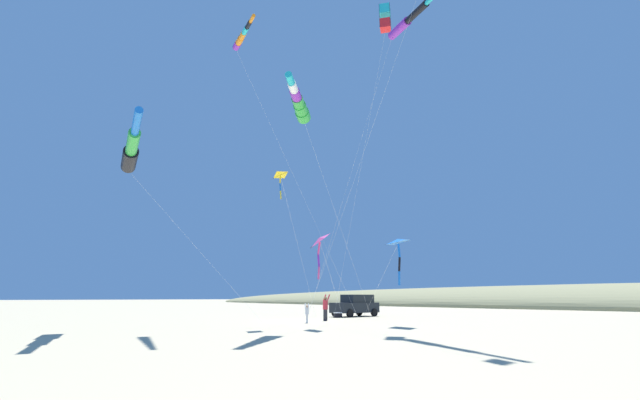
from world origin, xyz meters
The scene contains 14 objects.
ground_plane centered at (0.00, 0.00, 0.00)m, with size 600.00×600.00×0.00m, color #C6B58C.
dune_ridge_grassy centered at (-55.00, 0.00, 0.00)m, with size 28.00×240.00×7.24m, color #938E60.
parked_car centered at (-7.78, -2.93, 0.95)m, with size 4.33×2.13×1.85m.
cooler_box centered at (-5.12, -2.23, 0.21)m, with size 0.62×0.42×0.42m.
person_adult_flyer centered at (-1.42, 0.67, 1.00)m, with size 0.63×0.54×1.83m.
person_child_green_jacket centered at (1.16, 1.91, 0.68)m, with size 0.41×0.45×1.24m.
kite_windsock_striped_overhead centered at (5.17, 6.32, 12.51)m, with size 14.99×9.29×12.95m.
kite_delta_yellow_midlevel centered at (3.44, 6.00, 4.72)m, with size 9.55×8.71×5.20m.
kite_windsock_orange_high_right centered at (6.88, 2.12, 18.35)m, with size 11.54×5.23×18.97m.
kite_windsock_teal_far_right centered at (-0.52, 10.00, 18.53)m, with size 3.27×11.83×19.25m.
kite_delta_green_low_center centered at (-1.55, 7.52, 4.89)m, with size 8.27×11.60×5.24m.
kite_windsock_rainbow_low_near centered at (12.79, 1.58, 9.28)m, with size 10.89×7.29×9.83m.
kite_delta_checkered_midright centered at (4.52, 3.52, 8.95)m, with size 10.23×9.19×9.24m.
kite_box_black_fish_shape centered at (-2.29, 6.56, 21.48)m, with size 1.09×7.21×22.47m.
Camera 1 is at (18.27, 24.55, 1.62)m, focal length 23.62 mm.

